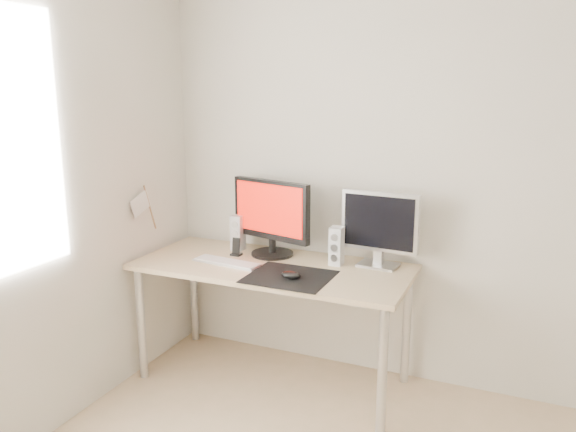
% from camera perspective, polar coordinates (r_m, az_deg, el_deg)
% --- Properties ---
extents(wall_back, '(3.50, 0.00, 3.50)m').
position_cam_1_polar(wall_back, '(3.26, 16.26, 3.81)').
color(wall_back, silver).
rests_on(wall_back, ground).
extents(mousepad, '(0.45, 0.40, 0.00)m').
position_cam_1_polar(mousepad, '(3.07, 0.16, -6.18)').
color(mousepad, black).
rests_on(mousepad, desk).
extents(mouse, '(0.11, 0.07, 0.04)m').
position_cam_1_polar(mouse, '(3.03, 0.29, -6.01)').
color(mouse, black).
rests_on(mouse, mousepad).
extents(desk, '(1.60, 0.70, 0.73)m').
position_cam_1_polar(desk, '(3.30, -1.58, -6.25)').
color(desk, '#D1B587').
rests_on(desk, ground).
extents(main_monitor, '(0.54, 0.32, 0.47)m').
position_cam_1_polar(main_monitor, '(3.40, -1.72, 0.11)').
color(main_monitor, black).
rests_on(main_monitor, desk).
extents(second_monitor, '(0.45, 0.18, 0.43)m').
position_cam_1_polar(second_monitor, '(3.23, 9.28, -0.98)').
color(second_monitor, silver).
rests_on(second_monitor, desk).
extents(speaker_left, '(0.07, 0.09, 0.22)m').
position_cam_1_polar(speaker_left, '(3.56, -5.11, -1.69)').
color(speaker_left, silver).
rests_on(speaker_left, desk).
extents(speaker_right, '(0.07, 0.09, 0.22)m').
position_cam_1_polar(speaker_right, '(3.26, 4.95, -3.07)').
color(speaker_right, white).
rests_on(speaker_right, desk).
extents(keyboard, '(0.43, 0.16, 0.02)m').
position_cam_1_polar(keyboard, '(3.32, -6.24, -4.69)').
color(keyboard, '#B4B3B6').
rests_on(keyboard, desk).
extents(phone_dock, '(0.06, 0.05, 0.11)m').
position_cam_1_polar(phone_dock, '(3.46, -5.29, -3.47)').
color(phone_dock, black).
rests_on(phone_dock, desk).
extents(pennant, '(0.01, 0.23, 0.29)m').
position_cam_1_polar(pennant, '(3.48, -14.48, 1.10)').
color(pennant, '#A57F54').
rests_on(pennant, wall_left).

